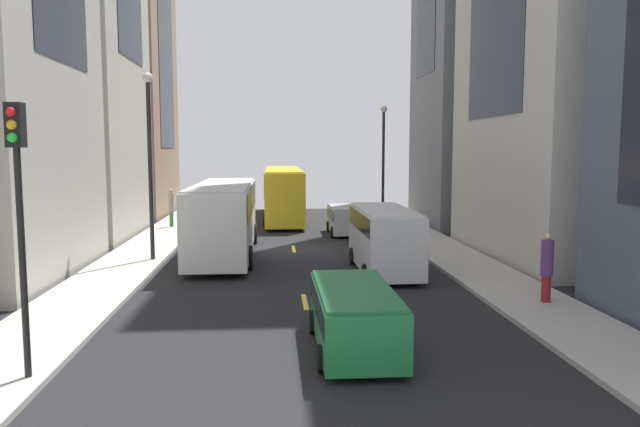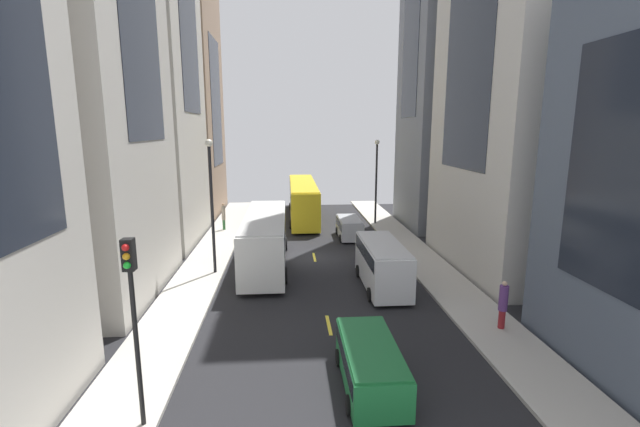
# 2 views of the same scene
# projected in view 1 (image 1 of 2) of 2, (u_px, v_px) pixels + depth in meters

# --- Properties ---
(ground_plane) EXTENTS (41.22, 41.22, 0.00)m
(ground_plane) POSITION_uv_depth(u_px,v_px,m) (294.00, 249.00, 29.93)
(ground_plane) COLOR black
(sidewalk_west) EXTENTS (2.85, 44.00, 0.15)m
(sidewalk_west) POSITION_uv_depth(u_px,v_px,m) (146.00, 249.00, 29.36)
(sidewalk_west) COLOR #B2ADA3
(sidewalk_west) RESTS_ON ground
(sidewalk_east) EXTENTS (2.85, 44.00, 0.15)m
(sidewalk_east) POSITION_uv_depth(u_px,v_px,m) (436.00, 246.00, 30.48)
(sidewalk_east) COLOR #B2ADA3
(sidewalk_east) RESTS_ON ground
(lane_stripe_1) EXTENTS (0.16, 2.00, 0.01)m
(lane_stripe_1) POSITION_uv_depth(u_px,v_px,m) (305.00, 302.00, 19.52)
(lane_stripe_1) COLOR yellow
(lane_stripe_1) RESTS_ON ground
(lane_stripe_2) EXTENTS (0.16, 2.00, 0.01)m
(lane_stripe_2) POSITION_uv_depth(u_px,v_px,m) (294.00, 249.00, 29.93)
(lane_stripe_2) COLOR yellow
(lane_stripe_2) RESTS_ON ground
(lane_stripe_3) EXTENTS (0.16, 2.00, 0.01)m
(lane_stripe_3) POSITION_uv_depth(u_px,v_px,m) (288.00, 223.00, 40.34)
(lane_stripe_3) COLOR yellow
(lane_stripe_3) RESTS_ON ground
(lane_stripe_4) EXTENTS (0.16, 2.00, 0.01)m
(lane_stripe_4) POSITION_uv_depth(u_px,v_px,m) (285.00, 208.00, 50.75)
(lane_stripe_4) COLOR yellow
(lane_stripe_4) RESTS_ON ground
(building_west_3) EXTENTS (8.46, 10.50, 22.51)m
(building_west_3) POSITION_uv_depth(u_px,v_px,m) (108.00, 63.00, 44.19)
(building_west_3) COLOR #937760
(building_west_3) RESTS_ON ground
(city_bus_white) EXTENTS (2.80, 11.35, 3.35)m
(city_bus_white) POSITION_uv_depth(u_px,v_px,m) (224.00, 213.00, 27.96)
(city_bus_white) COLOR silver
(city_bus_white) RESTS_ON ground
(streetcar_yellow) EXTENTS (2.70, 14.39, 3.59)m
(streetcar_yellow) POSITION_uv_depth(u_px,v_px,m) (283.00, 189.00, 42.76)
(streetcar_yellow) COLOR yellow
(streetcar_yellow) RESTS_ON ground
(delivery_van_white) EXTENTS (2.25, 6.02, 2.58)m
(delivery_van_white) POSITION_uv_depth(u_px,v_px,m) (384.00, 235.00, 24.05)
(delivery_van_white) COLOR white
(delivery_van_white) RESTS_ON ground
(car_silver_0) EXTENTS (1.89, 4.09, 1.64)m
(car_silver_0) POSITION_uv_depth(u_px,v_px,m) (345.00, 218.00, 35.10)
(car_silver_0) COLOR #B7BABF
(car_silver_0) RESTS_ON ground
(car_green_1) EXTENTS (2.03, 4.60, 1.56)m
(car_green_1) POSITION_uv_depth(u_px,v_px,m) (355.00, 313.00, 14.74)
(car_green_1) COLOR #1E7238
(car_green_1) RESTS_ON ground
(pedestrian_waiting_curb) EXTENTS (0.32, 0.32, 2.33)m
(pedestrian_waiting_curb) POSITION_uv_depth(u_px,v_px,m) (171.00, 207.00, 37.40)
(pedestrian_waiting_curb) COLOR #336B38
(pedestrian_waiting_curb) RESTS_ON ground
(pedestrian_crossing_mid) EXTENTS (0.38, 0.38, 2.16)m
(pedestrian_crossing_mid) POSITION_uv_depth(u_px,v_px,m) (547.00, 266.00, 18.83)
(pedestrian_crossing_mid) COLOR maroon
(pedestrian_crossing_mid) RESTS_ON ground
(traffic_light_near_corner) EXTENTS (0.32, 0.44, 5.69)m
(traffic_light_near_corner) POSITION_uv_depth(u_px,v_px,m) (18.00, 188.00, 12.24)
(traffic_light_near_corner) COLOR black
(traffic_light_near_corner) RESTS_ON ground
(streetlamp_near) EXTENTS (0.44, 0.44, 7.62)m
(streetlamp_near) POSITION_uv_depth(u_px,v_px,m) (383.00, 152.00, 39.64)
(streetlamp_near) COLOR black
(streetlamp_near) RESTS_ON ground
(streetlamp_far) EXTENTS (0.44, 0.44, 8.01)m
(streetlamp_far) POSITION_uv_depth(u_px,v_px,m) (150.00, 148.00, 25.86)
(streetlamp_far) COLOR black
(streetlamp_far) RESTS_ON ground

